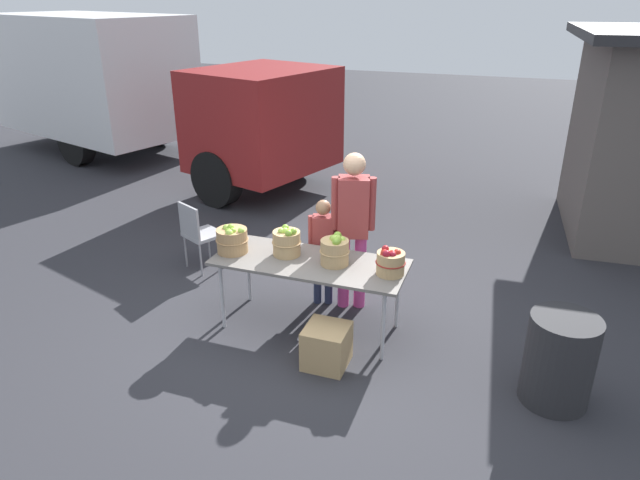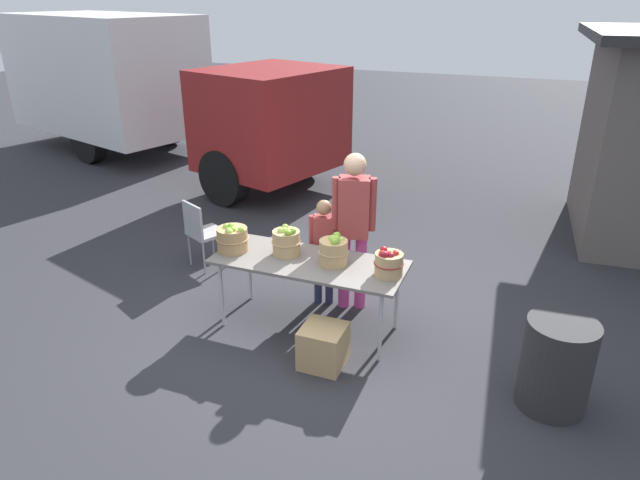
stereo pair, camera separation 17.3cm
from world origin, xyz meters
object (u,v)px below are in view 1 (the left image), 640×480
apple_basket_green_2 (335,250)px  trash_barrel (559,360)px  box_truck (125,84)px  apple_basket_green_1 (287,242)px  vendor_adult (353,220)px  folding_chair (198,231)px  produce_crate (327,346)px  child_customer (323,244)px  apple_basket_green_0 (232,239)px  market_table (310,265)px  apple_basket_red_0 (390,262)px

apple_basket_green_2 → trash_barrel: (2.07, -0.39, -0.50)m
trash_barrel → box_truck: bearing=147.0°
apple_basket_green_1 → vendor_adult: 0.74m
folding_chair → produce_crate: bearing=173.9°
box_truck → produce_crate: (6.04, -5.36, -1.29)m
child_customer → box_truck: bearing=-53.5°
apple_basket_green_2 → trash_barrel: 2.17m
apple_basket_green_1 → folding_chair: (-1.48, 0.74, -0.38)m
apple_basket_green_2 → trash_barrel: bearing=-10.7°
apple_basket_green_0 → box_truck: bearing=134.9°
market_table → child_customer: (-0.04, 0.52, 0.00)m
apple_basket_red_0 → child_customer: bearing=148.0°
apple_basket_green_0 → produce_crate: size_ratio=0.85×
apple_basket_green_0 → apple_basket_green_1: bearing=12.5°
market_table → produce_crate: size_ratio=4.87×
apple_basket_green_0 → trash_barrel: apple_basket_green_0 is taller
vendor_adult → box_truck: 7.33m
apple_basket_green_2 → vendor_adult: (0.02, 0.54, 0.12)m
trash_barrel → produce_crate: 1.98m
vendor_adult → produce_crate: 1.38m
child_customer → vendor_adult: bearing=171.9°
market_table → apple_basket_green_2: apple_basket_green_2 is taller
apple_basket_green_2 → apple_basket_red_0: (0.55, -0.03, -0.02)m
box_truck → vendor_adult: bearing=-18.5°
apple_basket_green_2 → box_truck: box_truck is taller
child_customer → produce_crate: (0.41, -1.06, -0.51)m
market_table → apple_basket_red_0: apple_basket_red_0 is taller
apple_basket_green_1 → vendor_adult: (0.54, 0.50, 0.12)m
box_truck → trash_barrel: bearing=-15.8°
market_table → apple_basket_green_2: (0.25, 0.02, 0.19)m
market_table → folding_chair: (-1.75, 0.80, -0.20)m
vendor_adult → apple_basket_red_0: bearing=116.7°
child_customer → produce_crate: bearing=94.8°
market_table → folding_chair: size_ratio=2.21×
apple_basket_green_1 → produce_crate: size_ratio=0.78×
market_table → box_truck: (-5.68, 4.81, 0.78)m
apple_basket_green_0 → vendor_adult: (1.08, 0.62, 0.12)m
market_table → apple_basket_green_0: bearing=-175.7°
apple_basket_green_2 → market_table: bearing=-175.1°
apple_basket_red_0 → produce_crate: (-0.44, -0.54, -0.68)m
apple_basket_red_0 → trash_barrel: bearing=-13.3°
vendor_adult → folding_chair: bearing=-23.2°
market_table → apple_basket_green_1: bearing=167.3°
apple_basket_red_0 → folding_chair: apple_basket_red_0 is taller
folding_chair → trash_barrel: folding_chair is taller
apple_basket_green_0 → child_customer: (0.77, 0.58, -0.18)m
apple_basket_green_1 → apple_basket_green_2: (0.52, -0.04, 0.00)m
apple_basket_green_0 → produce_crate: bearing=-22.5°
apple_basket_green_0 → apple_basket_green_2: (1.06, 0.08, 0.01)m
apple_basket_green_0 → box_truck: box_truck is taller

